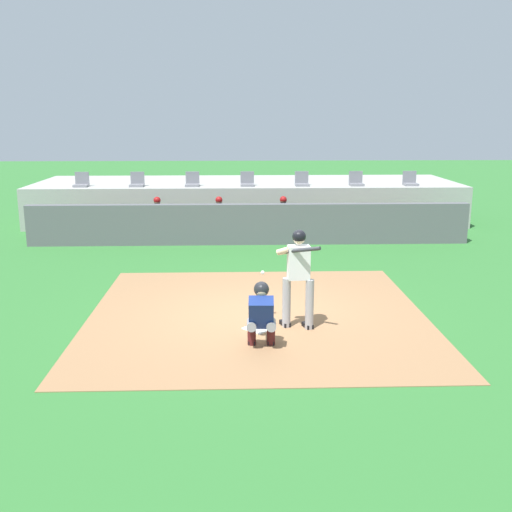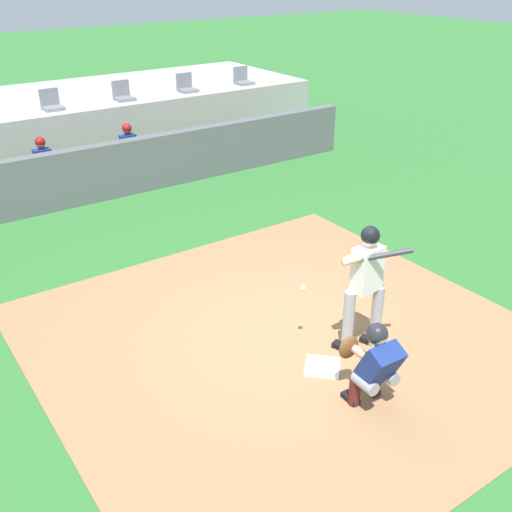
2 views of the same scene
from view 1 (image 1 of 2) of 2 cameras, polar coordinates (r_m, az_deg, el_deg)
ground_plane at (r=11.55m, az=0.12°, el=-5.63°), size 80.00×80.00×0.00m
dirt_infield at (r=11.54m, az=0.12°, el=-5.61°), size 6.40×6.40×0.01m
home_plate at (r=10.79m, az=0.27°, el=-6.89°), size 0.62×0.62×0.02m
batter_at_plate at (r=10.57m, az=4.01°, el=-1.59°), size 0.74×0.71×1.80m
catcher_crouched at (r=9.80m, az=0.47°, el=-5.36°), size 0.49×1.76×1.13m
dugout_wall at (r=17.70m, az=-0.64°, el=3.04°), size 13.00×0.30×1.20m
dugout_bench at (r=18.75m, az=-0.71°, el=2.46°), size 11.80×0.44×0.45m
dugout_player_0 at (r=18.68m, az=-9.39°, el=3.63°), size 0.49×0.70×1.30m
dugout_player_1 at (r=18.52m, az=-3.54°, el=3.71°), size 0.49×0.70×1.30m
dugout_player_2 at (r=18.58m, az=2.63°, el=3.75°), size 0.49×0.70×1.30m
stands_platform at (r=22.03m, az=-0.90°, el=5.33°), size 15.00×4.40×1.40m
stadium_seat_0 at (r=21.06m, az=-16.28°, el=6.72°), size 0.46×0.46×0.48m
stadium_seat_1 at (r=20.68m, az=-11.25°, el=6.89°), size 0.46×0.46×0.48m
stadium_seat_2 at (r=20.47m, az=-6.08°, el=7.00°), size 0.46×0.46×0.48m
stadium_seat_3 at (r=20.42m, az=-0.83°, el=7.06°), size 0.46×0.46×0.48m
stadium_seat_4 at (r=20.54m, az=4.39°, el=7.06°), size 0.46×0.46×0.48m
stadium_seat_5 at (r=20.83m, az=9.52°, el=7.00°), size 0.46×0.46×0.48m
stadium_seat_6 at (r=21.27m, az=14.46°, el=6.89°), size 0.46×0.46×0.48m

